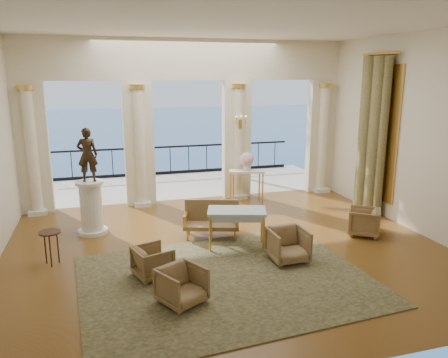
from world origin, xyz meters
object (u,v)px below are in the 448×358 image
object	(u,v)px
game_table	(237,214)
side_table	(50,236)
armchair_a	(182,284)
armchair_b	(288,243)
pedestal	(91,208)
statue	(87,155)
armchair_c	(364,221)
settee	(212,219)
console_table	(247,176)
armchair_d	(153,260)

from	to	relation	value
game_table	side_table	bearing A→B (deg)	-165.58
armchair_a	armchair_b	distance (m)	2.52
armchair_b	pedestal	world-z (taller)	pedestal
statue	side_table	size ratio (longest dim) A/B	1.81
armchair_a	game_table	world-z (taller)	game_table
pedestal	side_table	bearing A→B (deg)	-115.47
armchair_a	armchair_c	xyz separation A→B (m)	(4.54, 1.87, 0.01)
settee	game_table	bearing A→B (deg)	-48.81
armchair_a	pedestal	size ratio (longest dim) A/B	0.54
pedestal	armchair_b	bearing A→B (deg)	-35.79
armchair_c	settee	size ratio (longest dim) A/B	0.52
settee	game_table	size ratio (longest dim) A/B	0.99
console_table	armchair_d	bearing A→B (deg)	-112.99
armchair_b	console_table	bearing A→B (deg)	81.68
pedestal	console_table	xyz separation A→B (m)	(4.20, 1.37, 0.18)
armchair_b	settee	bearing A→B (deg)	121.40
armchair_d	side_table	xyz separation A→B (m)	(-1.81, 1.06, 0.26)
pedestal	side_table	xyz separation A→B (m)	(-0.74, -1.56, -0.02)
side_table	pedestal	bearing A→B (deg)	64.53
side_table	armchair_a	bearing A→B (deg)	-45.01
armchair_a	statue	bearing A→B (deg)	81.87
armchair_b	side_table	xyz separation A→B (m)	(-4.42, 1.10, 0.21)
armchair_a	armchair_c	distance (m)	4.91
armchair_b	statue	xyz separation A→B (m)	(-3.68, 2.65, 1.47)
console_table	armchair_a	bearing A→B (deg)	-103.90
statue	side_table	xyz separation A→B (m)	(-0.74, -1.56, -1.26)
settee	console_table	world-z (taller)	console_table
armchair_c	statue	xyz separation A→B (m)	(-5.92, 1.82, 1.49)
side_table	game_table	bearing A→B (deg)	-2.37
armchair_c	pedestal	size ratio (longest dim) A/B	0.55
armchair_a	armchair_d	size ratio (longest dim) A/B	1.05
armchair_a	game_table	bearing A→B (deg)	23.30
armchair_b	armchair_d	xyz separation A→B (m)	(-2.62, 0.03, -0.04)
pedestal	settee	bearing A→B (deg)	-19.72
armchair_d	pedestal	distance (m)	2.84
armchair_d	settee	xyz separation A→B (m)	(1.52, 1.69, 0.08)
game_table	pedestal	bearing A→B (deg)	166.55
armchair_b	side_table	distance (m)	4.56
armchair_a	statue	distance (m)	4.22
settee	side_table	size ratio (longest dim) A/B	1.98
armchair_a	game_table	xyz separation A→B (m)	(1.54, 1.98, 0.41)
console_table	side_table	world-z (taller)	console_table
game_table	side_table	xyz separation A→B (m)	(-3.67, 0.15, -0.17)
settee	statue	distance (m)	3.10
armchair_b	armchair_d	world-z (taller)	armchair_b
statue	console_table	size ratio (longest dim) A/B	1.15
armchair_c	armchair_a	bearing A→B (deg)	-32.07
game_table	statue	xyz separation A→B (m)	(-2.93, 1.71, 1.09)
armchair_c	game_table	distance (m)	3.02
game_table	console_table	size ratio (longest dim) A/B	1.28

